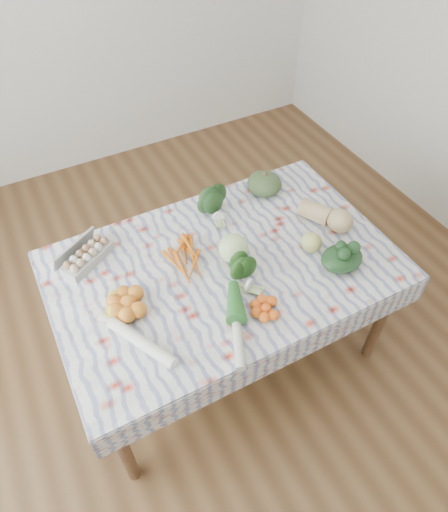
{
  "coord_description": "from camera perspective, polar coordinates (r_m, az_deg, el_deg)",
  "views": [
    {
      "loc": [
        -0.69,
        -1.31,
        2.43
      ],
      "look_at": [
        0.0,
        0.0,
        0.82
      ],
      "focal_mm": 32.0,
      "sensor_mm": 36.0,
      "label": 1
    }
  ],
  "objects": [
    {
      "name": "tablecloth",
      "position": [
        2.23,
        0.0,
        -1.11
      ],
      "size": [
        1.66,
        1.06,
        0.01
      ],
      "primitive_type": "cube",
      "color": "silver",
      "rests_on": "dining_table"
    },
    {
      "name": "mandarin_cluster",
      "position": [
        2.04,
        5.25,
        -6.45
      ],
      "size": [
        0.22,
        0.22,
        0.05
      ],
      "primitive_type": "cube",
      "rotation": [
        0.0,
        0.0,
        -0.43
      ],
      "color": "orange",
      "rests_on": "tablecloth"
    },
    {
      "name": "grapefruit",
      "position": [
        2.29,
        10.87,
        1.68
      ],
      "size": [
        0.13,
        0.13,
        0.1
      ],
      "primitive_type": "sphere",
      "rotation": [
        0.0,
        0.0,
        -0.28
      ],
      "color": "#D1CA69",
      "rests_on": "tablecloth"
    },
    {
      "name": "kabocha_squash",
      "position": [
        2.59,
        5.06,
        9.01
      ],
      "size": [
        0.23,
        0.23,
        0.13
      ],
      "primitive_type": "ellipsoid",
      "rotation": [
        0.0,
        0.0,
        0.27
      ],
      "color": "#3E572E",
      "rests_on": "tablecloth"
    },
    {
      "name": "dining_table",
      "position": [
        2.29,
        0.0,
        -2.4
      ],
      "size": [
        1.6,
        1.0,
        0.75
      ],
      "color": "brown",
      "rests_on": "ground"
    },
    {
      "name": "leek",
      "position": [
        1.98,
        1.62,
        -8.72
      ],
      "size": [
        0.21,
        0.39,
        0.05
      ],
      "primitive_type": "cylinder",
      "rotation": [
        1.57,
        0.0,
        -0.43
      ],
      "color": "silver",
      "rests_on": "tablecloth"
    },
    {
      "name": "spinach_bag",
      "position": [
        2.26,
        14.51,
        -0.28
      ],
      "size": [
        0.21,
        0.17,
        0.09
      ],
      "primitive_type": "ellipsoid",
      "rotation": [
        0.0,
        0.0,
        0.01
      ],
      "color": "black",
      "rests_on": "tablecloth"
    },
    {
      "name": "daikon",
      "position": [
        1.96,
        -10.29,
        -10.55
      ],
      "size": [
        0.21,
        0.35,
        0.05
      ],
      "primitive_type": "cylinder",
      "rotation": [
        1.57,
        0.0,
        0.47
      ],
      "color": "white",
      "rests_on": "tablecloth"
    },
    {
      "name": "broccoli",
      "position": [
        2.1,
        2.02,
        -2.72
      ],
      "size": [
        0.21,
        0.21,
        0.11
      ],
      "primitive_type": "ellipsoid",
      "rotation": [
        0.0,
        0.0,
        0.49
      ],
      "color": "#1E4915",
      "rests_on": "tablecloth"
    },
    {
      "name": "egg_carton",
      "position": [
        2.3,
        -16.71,
        -0.11
      ],
      "size": [
        0.29,
        0.23,
        0.07
      ],
      "primitive_type": "cube",
      "rotation": [
        0.0,
        0.0,
        0.54
      ],
      "color": "#B0B0AB",
      "rests_on": "tablecloth"
    },
    {
      "name": "ground",
      "position": [
        2.84,
        0.0,
        -11.28
      ],
      "size": [
        4.5,
        4.5,
        0.0
      ],
      "primitive_type": "plane",
      "color": "brown",
      "rests_on": "ground"
    },
    {
      "name": "kale_bunch",
      "position": [
        2.42,
        -0.98,
        6.28
      ],
      "size": [
        0.19,
        0.18,
        0.14
      ],
      "primitive_type": "ellipsoid",
      "rotation": [
        0.0,
        0.0,
        -0.25
      ],
      "color": "#1C3A18",
      "rests_on": "tablecloth"
    },
    {
      "name": "cabbage",
      "position": [
        2.2,
        1.19,
        0.98
      ],
      "size": [
        0.15,
        0.15,
        0.15
      ],
      "primitive_type": "sphere",
      "rotation": [
        0.0,
        0.0,
        -0.03
      ],
      "color": "#C3E18E",
      "rests_on": "tablecloth"
    },
    {
      "name": "butternut_squash",
      "position": [
        2.44,
        12.72,
        5.13
      ],
      "size": [
        0.25,
        0.31,
        0.13
      ],
      "primitive_type": "ellipsoid",
      "rotation": [
        0.0,
        0.0,
        0.49
      ],
      "color": "tan",
      "rests_on": "tablecloth"
    },
    {
      "name": "carrot_bunch",
      "position": [
        2.22,
        -4.94,
        -0.59
      ],
      "size": [
        0.3,
        0.29,
        0.04
      ],
      "primitive_type": "cube",
      "rotation": [
        0.0,
        0.0,
        -0.43
      ],
      "color": "orange",
      "rests_on": "tablecloth"
    },
    {
      "name": "orange_cluster",
      "position": [
        2.07,
        -11.88,
        -5.77
      ],
      "size": [
        0.29,
        0.29,
        0.08
      ],
      "primitive_type": "cube",
      "rotation": [
        0.0,
        0.0,
        -0.21
      ],
      "color": "orange",
      "rests_on": "tablecloth"
    }
  ]
}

